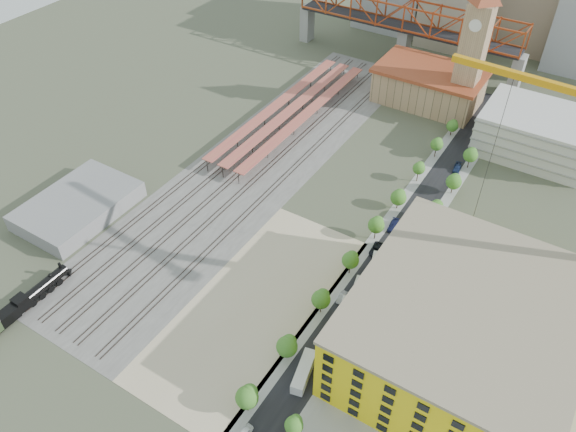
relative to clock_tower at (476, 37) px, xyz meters
The scene contains 28 objects.
ground 85.36m from the clock_tower, 95.71° to the right, with size 400.00×400.00×0.00m, color #474C38.
ballast_strip 81.63m from the clock_tower, 125.15° to the right, with size 36.00×165.00×0.06m, color #605E59.
dirt_lot 115.74m from the clock_tower, 96.14° to the right, with size 28.00×67.00×0.06m, color tan.
street_asphalt 71.48m from the clock_tower, 82.98° to the right, with size 12.00×170.00×0.06m, color black.
sidewalk_west 71.08m from the clock_tower, 87.80° to the right, with size 3.00×170.00×0.04m, color gray.
sidewalk_east 72.31m from the clock_tower, 78.27° to the right, with size 3.00×170.00×0.04m, color gray.
construction_pad 110.41m from the clock_tower, 69.69° to the right, with size 50.00×90.00×0.06m, color gray.
rail_tracks 82.57m from the clock_tower, 126.24° to the right, with size 26.56×160.00×0.18m.
platform_canopies 65.08m from the clock_tower, 144.47° to the right, with size 16.00×80.00×4.12m.
station_hall 25.65m from the clock_tower, behind, with size 38.00×24.00×13.10m.
clock_tower is the anchor object (origin of this frame).
parking_garage 36.81m from the clock_tower, 19.64° to the right, with size 34.00×26.00×14.00m, color silver.
truss_bridge 42.56m from the clock_tower, 142.85° to the left, with size 94.00×9.60×25.60m.
construction_building 107.36m from the clock_tower, 71.22° to the right, with size 44.60×50.60×18.80m.
warehouse 135.13m from the clock_tower, 123.93° to the right, with size 22.00×32.00×5.00m, color gray.
street_trees 80.70m from the clock_tower, 83.91° to the right, with size 15.40×124.40×8.00m.
locomotive 152.60m from the clock_tower, 112.70° to the right, with size 2.98×22.98×5.75m.
site_trailer_a 125.25m from the clock_tower, 86.25° to the right, with size 2.71×10.31×2.82m, color silver.
site_trailer_b 106.97m from the clock_tower, 85.56° to the right, with size 2.33×8.84×2.42m, color silver.
site_trailer_c 100.73m from the clock_tower, 85.27° to the right, with size 2.71×10.31×2.82m, color silver.
site_trailer_d 90.82m from the clock_tower, 84.70° to the right, with size 2.62×9.97×2.73m, color silver.
car_1 102.74m from the clock_tower, 87.10° to the right, with size 1.46×4.18×1.38m, color #A0A0A5.
car_2 84.24m from the clock_tower, 86.39° to the right, with size 2.61×5.66×1.57m, color black.
car_3 74.01m from the clock_tower, 85.82° to the right, with size 2.19×5.40×1.57m, color #1A204E.
car_4 116.51m from the clock_tower, 84.42° to the right, with size 1.89×4.70×1.60m, color silver.
car_5 107.86m from the clock_tower, 83.94° to the right, with size 1.42×4.07×1.34m, color gray.
car_6 90.19m from the clock_tower, 82.63° to the right, with size 2.34×5.08×1.41m, color black.
car_7 44.51m from the clock_tower, 71.48° to the right, with size 2.09×5.15×1.49m, color navy.
Camera 1 is at (49.10, -101.31, 106.09)m, focal length 35.00 mm.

